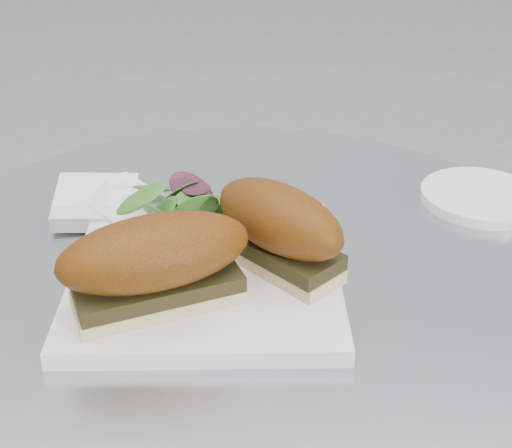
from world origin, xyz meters
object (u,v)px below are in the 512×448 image
at_px(plate, 206,275).
at_px(saucer, 481,197).
at_px(sandwich_left, 156,261).
at_px(sandwich_right, 279,227).

distance_m(plate, saucer, 0.34).
relative_size(plate, saucer, 1.82).
height_order(sandwich_left, sandwich_right, same).
bearing_deg(saucer, sandwich_right, -150.23).
bearing_deg(sandwich_left, saucer, 10.76).
bearing_deg(sandwich_right, plate, -133.26).
relative_size(sandwich_right, saucer, 1.12).
bearing_deg(saucer, sandwich_left, -151.81).
bearing_deg(plate, sandwich_right, -3.48).
distance_m(plate, sandwich_left, 0.08).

